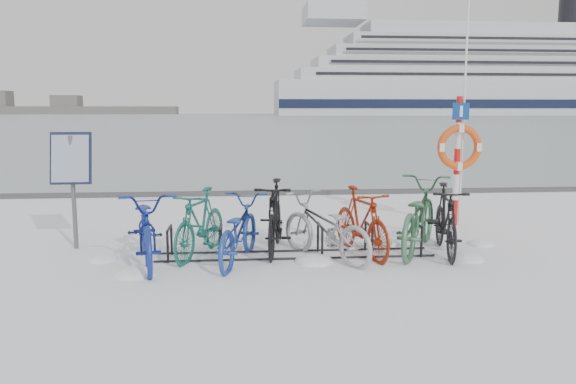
# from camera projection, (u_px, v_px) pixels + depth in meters

# --- Properties ---
(ground) EXTENTS (900.00, 900.00, 0.00)m
(ground) POSITION_uv_depth(u_px,v_px,m) (295.00, 256.00, 8.16)
(ground) COLOR white
(ground) RESTS_ON ground
(ice_sheet) EXTENTS (400.00, 298.00, 0.02)m
(ice_sheet) POSITION_uv_depth(u_px,v_px,m) (243.00, 117.00, 160.95)
(ice_sheet) COLOR #97A5AA
(ice_sheet) RESTS_ON ground
(quay_edge) EXTENTS (400.00, 0.25, 0.10)m
(quay_edge) POSITION_uv_depth(u_px,v_px,m) (272.00, 193.00, 13.97)
(quay_edge) COLOR #3F3F42
(quay_edge) RESTS_ON ground
(bike_rack) EXTENTS (4.00, 0.48, 0.46)m
(bike_rack) POSITION_uv_depth(u_px,v_px,m) (295.00, 244.00, 8.13)
(bike_rack) COLOR black
(bike_rack) RESTS_ON ground
(info_board) EXTENTS (0.60, 0.24, 1.78)m
(info_board) POSITION_uv_depth(u_px,v_px,m) (71.00, 165.00, 8.38)
(info_board) COLOR #595B5E
(info_board) RESTS_ON ground
(lifebuoy_station) EXTENTS (0.82, 0.23, 4.26)m
(lifebuoy_station) POSITION_uv_depth(u_px,v_px,m) (459.00, 148.00, 10.07)
(lifebuoy_station) COLOR red
(lifebuoy_station) RESTS_ON ground
(cruise_ferry) EXTENTS (141.68, 26.71, 46.55)m
(cruise_ferry) POSITION_uv_depth(u_px,v_px,m) (466.00, 80.00, 205.75)
(cruise_ferry) COLOR silver
(cruise_ferry) RESTS_ON ground
(bike_0) EXTENTS (1.12, 2.15, 1.08)m
(bike_0) POSITION_uv_depth(u_px,v_px,m) (147.00, 225.00, 7.71)
(bike_0) COLOR navy
(bike_0) RESTS_ON ground
(bike_1) EXTENTS (1.03, 1.74, 1.01)m
(bike_1) POSITION_uv_depth(u_px,v_px,m) (200.00, 221.00, 8.11)
(bike_1) COLOR #155B4D
(bike_1) RESTS_ON ground
(bike_2) EXTENTS (1.07, 1.91, 0.95)m
(bike_2) POSITION_uv_depth(u_px,v_px,m) (238.00, 228.00, 7.80)
(bike_2) COLOR navy
(bike_2) RESTS_ON ground
(bike_3) EXTENTS (0.78, 1.89, 1.10)m
(bike_3) POSITION_uv_depth(u_px,v_px,m) (275.00, 215.00, 8.38)
(bike_3) COLOR black
(bike_3) RESTS_ON ground
(bike_4) EXTENTS (1.53, 1.90, 0.97)m
(bike_4) POSITION_uv_depth(u_px,v_px,m) (325.00, 225.00, 7.93)
(bike_4) COLOR #9B9CA2
(bike_4) RESTS_ON ground
(bike_5) EXTENTS (0.89, 1.77, 1.02)m
(bike_5) POSITION_uv_depth(u_px,v_px,m) (361.00, 220.00, 8.19)
(bike_5) COLOR maroon
(bike_5) RESTS_ON ground
(bike_6) EXTENTS (1.68, 2.25, 1.13)m
(bike_6) POSITION_uv_depth(u_px,v_px,m) (418.00, 213.00, 8.41)
(bike_6) COLOR #386C49
(bike_6) RESTS_ON ground
(bike_7) EXTENTS (0.83, 1.82, 1.06)m
(bike_7) POSITION_uv_depth(u_px,v_px,m) (446.00, 218.00, 8.25)
(bike_7) COLOR black
(bike_7) RESTS_ON ground
(snow_drifts) EXTENTS (6.16, 1.95, 0.19)m
(snow_drifts) POSITION_uv_depth(u_px,v_px,m) (297.00, 256.00, 8.12)
(snow_drifts) COLOR white
(snow_drifts) RESTS_ON ground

